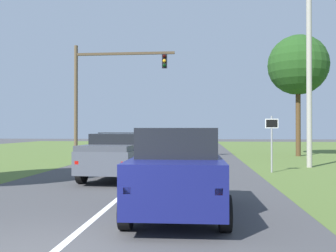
% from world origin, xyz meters
% --- Properties ---
extents(ground_plane, '(120.00, 120.00, 0.00)m').
position_xyz_m(ground_plane, '(0.00, 9.86, 0.00)').
color(ground_plane, '#424244').
extents(red_suv_near, '(2.28, 4.63, 2.04)m').
position_xyz_m(red_suv_near, '(1.86, 3.11, 1.06)').
color(red_suv_near, navy).
rests_on(red_suv_near, ground_plane).
extents(pickup_truck_lead, '(2.47, 5.07, 1.84)m').
position_xyz_m(pickup_truck_lead, '(-0.92, 8.96, 0.95)').
color(pickup_truck_lead, '#4C515B').
rests_on(pickup_truck_lead, ground_plane).
extents(traffic_light, '(6.76, 0.40, 7.64)m').
position_xyz_m(traffic_light, '(-4.26, 18.32, 4.99)').
color(traffic_light, brown).
rests_on(traffic_light, ground_plane).
extents(keep_moving_sign, '(0.60, 0.09, 2.63)m').
position_xyz_m(keep_moving_sign, '(5.68, 11.81, 1.68)').
color(keep_moving_sign, gray).
rests_on(keep_moving_sign, ground_plane).
extents(oak_tree_right, '(4.47, 4.47, 9.08)m').
position_xyz_m(oak_tree_right, '(9.65, 22.64, 6.82)').
color(oak_tree_right, '#4C351E').
rests_on(oak_tree_right, ground_plane).
extents(crossing_suv_far, '(4.28, 2.14, 1.79)m').
position_xyz_m(crossing_suv_far, '(-3.15, 19.59, 0.94)').
color(crossing_suv_far, silver).
rests_on(crossing_suv_far, ground_plane).
extents(utility_pole_right, '(0.28, 0.28, 10.49)m').
position_xyz_m(utility_pole_right, '(8.10, 14.36, 5.24)').
color(utility_pole_right, '#9E998E').
rests_on(utility_pole_right, ground_plane).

